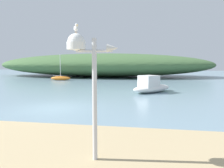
{
  "coord_description": "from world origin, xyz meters",
  "views": [
    {
      "loc": [
        5.36,
        -11.29,
        2.69
      ],
      "look_at": [
        2.89,
        3.9,
        1.08
      ],
      "focal_mm": 33.27,
      "sensor_mm": 36.0,
      "label": 1
    }
  ],
  "objects": [
    {
      "name": "distant_hill",
      "position": [
        -3.02,
        28.02,
        2.19
      ],
      "size": [
        41.22,
        15.65,
        4.37
      ],
      "primitive_type": "ellipsoid",
      "color": "#476B3D",
      "rests_on": "ground"
    },
    {
      "name": "ground_plane",
      "position": [
        0.0,
        0.0,
        0.0
      ],
      "size": [
        120.0,
        120.0,
        0.0
      ],
      "primitive_type": "plane",
      "color": "#7A99A8"
    },
    {
      "name": "motorboat_outer_mooring",
      "position": [
        5.85,
        7.53,
        0.55
      ],
      "size": [
        4.19,
        4.3,
        1.54
      ],
      "color": "white",
      "rests_on": "ground"
    },
    {
      "name": "sailboat_off_point",
      "position": [
        -7.31,
        18.25,
        0.33
      ],
      "size": [
        3.09,
        1.14,
        3.93
      ],
      "color": "orange",
      "rests_on": "ground"
    },
    {
      "name": "mast_structure",
      "position": [
        3.84,
        -6.31,
        2.79
      ],
      "size": [
        1.29,
        0.47,
        3.2
      ],
      "color": "silver",
      "rests_on": "beach_sand"
    },
    {
      "name": "seagull_on_radar",
      "position": [
        3.66,
        -6.32,
        3.53
      ],
      "size": [
        0.21,
        0.29,
        0.22
      ],
      "color": "orange",
      "rests_on": "mast_structure"
    }
  ]
}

